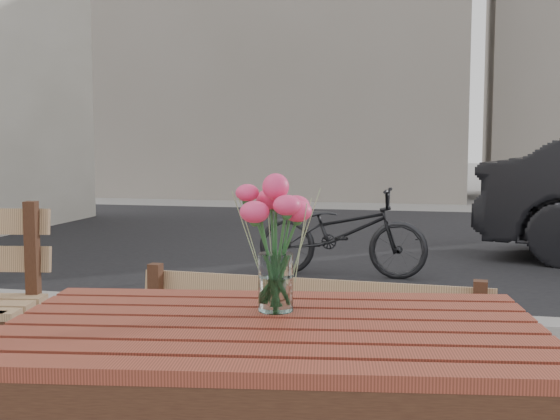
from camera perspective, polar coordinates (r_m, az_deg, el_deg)
name	(u,v)px	position (r m, az deg, el deg)	size (l,w,h in m)	color
street	(389,269)	(6.62, 8.83, -4.77)	(30.00, 8.12, 0.12)	black
backdrop_buildings	(428,31)	(16.02, 11.94, 14.04)	(15.50, 4.00, 8.00)	gray
main_table	(272,376)	(1.72, -0.62, -13.32)	(1.37, 0.92, 0.78)	#602819
main_bench	(302,359)	(2.44, 1.83, -12.04)	(1.28, 0.45, 0.78)	#8D6849
main_vase	(276,226)	(1.76, -0.35, -1.32)	(0.19, 0.19, 0.35)	white
bicycle	(342,232)	(6.33, 5.04, -1.81)	(0.53, 1.53, 0.80)	black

